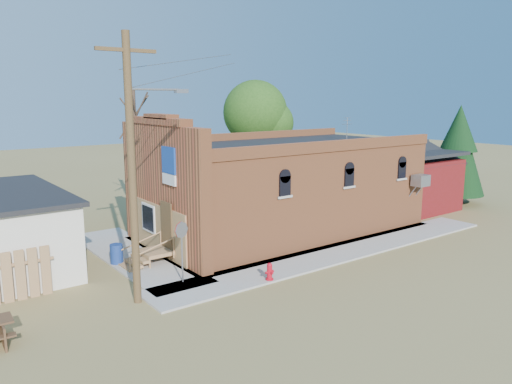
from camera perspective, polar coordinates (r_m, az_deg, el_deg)
ground at (r=21.51m, az=8.69°, el=-8.19°), size 120.00×120.00×0.00m
sidewalk_south at (r=23.12m, az=9.73°, el=-6.77°), size 19.00×2.20×0.08m
sidewalk_west at (r=22.90m, az=-13.80°, el=-7.11°), size 2.60×10.00×0.08m
brick_bar at (r=25.94m, az=2.76°, el=0.51°), size 16.40×7.97×6.30m
red_shed at (r=33.04m, az=16.08°, el=2.18°), size 5.40×6.40×4.30m
utility_pole at (r=16.84m, az=-13.86°, el=3.06°), size 3.12×0.26×9.00m
tree_bare_near at (r=29.59m, az=-13.77°, el=8.54°), size 2.80×2.80×7.65m
tree_leafy at (r=34.54m, az=-0.08°, el=9.06°), size 4.40×4.40×8.15m
evergreen_tree at (r=35.33m, az=22.10°, el=4.70°), size 3.60×3.60×6.50m
fire_hydrant at (r=19.24m, az=1.56°, el=-9.07°), size 0.37×0.33×0.68m
stop_sign at (r=18.79m, az=-8.51°, el=-4.96°), size 0.62×0.26×2.35m
trash_barrel at (r=21.88m, az=-15.66°, el=-6.80°), size 0.67×0.67×0.82m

